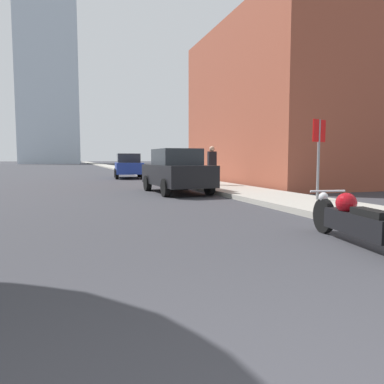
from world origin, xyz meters
The scene contains 8 objects.
sidewalk centered at (5.17, 40.00, 0.07)m, with size 2.27×240.00×0.15m.
brick_storefront centered at (11.87, 16.28, 4.03)m, with size 10.73×11.56×8.06m.
distant_tower centered at (-5.27, 103.60, 32.63)m, with size 14.45×14.45×65.27m.
motorcycle centered at (3.15, 3.41, 0.37)m, with size 0.68×2.48×0.75m.
parked_car_black centered at (2.94, 12.39, 0.82)m, with size 1.92×4.15×1.64m.
parked_car_blue centered at (2.87, 23.71, 0.80)m, with size 2.04×4.08×1.61m.
stop_sign centered at (5.63, 7.63, 1.64)m, with size 0.57×0.26×2.18m.
pedestrian centered at (5.01, 14.05, 1.01)m, with size 0.36×0.23×1.67m.
Camera 1 is at (-0.85, -1.02, 1.27)m, focal length 35.00 mm.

